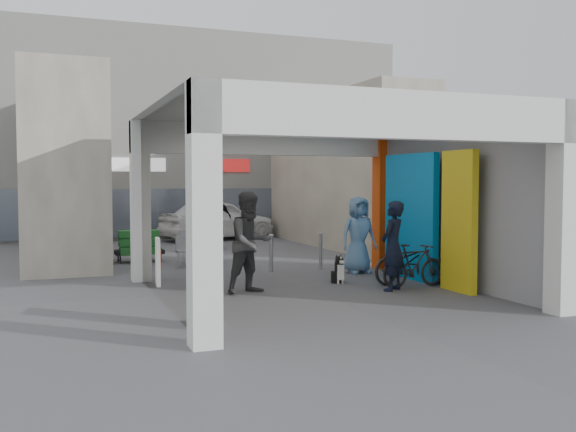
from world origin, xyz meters
name	(u,v)px	position (x,y,z in m)	size (l,w,h in m)	color
ground	(302,287)	(0.00, 0.00, 0.00)	(90.00, 90.00, 0.00)	#525156
arcade_canopy	(343,176)	(0.54, -0.82, 2.30)	(6.40, 6.45, 6.40)	silver
far_building	(174,137)	(0.00, 13.99, 3.99)	(18.00, 4.08, 8.00)	silver
plaza_bldg_left	(61,170)	(-4.50, 7.50, 2.50)	(2.00, 9.00, 5.00)	beige
plaza_bldg_right	(342,172)	(4.50, 7.50, 2.50)	(2.00, 9.00, 5.00)	beige
bollard_left	(193,255)	(-1.71, 2.59, 0.46)	(0.09, 0.09, 0.92)	#94979D
bollard_center	(271,253)	(0.15, 2.35, 0.45)	(0.09, 0.09, 0.89)	#94979D
bollard_right	(321,251)	(1.48, 2.42, 0.45)	(0.09, 0.09, 0.90)	#94979D
advert_board_near	(204,294)	(-2.75, -2.86, 0.51)	(0.20, 0.55, 1.00)	silver
advert_board_far	(158,261)	(-2.75, 1.30, 0.51)	(0.15, 0.56, 1.00)	silver
cafe_set	(197,254)	(-1.25, 4.33, 0.28)	(1.33, 1.07, 0.80)	#96969B
produce_stand	(139,249)	(-2.58, 5.44, 0.34)	(1.28, 0.70, 0.85)	black
crate_stack	(213,241)	(0.08, 7.78, 0.28)	(0.45, 0.35, 0.56)	#195722
border_collie	(338,272)	(0.92, 0.21, 0.25)	(0.23, 0.45, 0.62)	black
man_with_dog	(393,246)	(1.54, -1.04, 0.90)	(0.66, 0.43, 1.80)	black
man_back_turned	(251,242)	(-1.20, -0.29, 1.00)	(0.97, 0.75, 1.99)	#3B3B3D
man_elderly	(358,235)	(2.01, 1.40, 0.91)	(0.89, 0.58, 1.83)	#5B85B1
man_crates	(214,218)	(0.19, 8.17, 0.99)	(1.16, 0.48, 1.98)	black
bicycle_front	(407,261)	(2.30, -0.31, 0.47)	(0.62, 1.78, 0.93)	black
bicycle_rear	(414,266)	(2.14, -0.87, 0.45)	(0.43, 1.51, 0.91)	black
white_van	(218,219)	(1.09, 11.12, 0.76)	(1.78, 4.43, 1.51)	white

